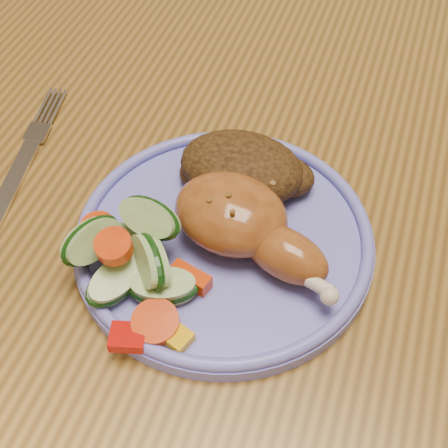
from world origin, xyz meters
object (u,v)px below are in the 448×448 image
(plate, at_px, (224,241))
(fork, at_px, (20,166))
(dining_table, at_px, (335,224))
(chair_far, at_px, (395,32))

(plate, relative_size, fork, 1.35)
(dining_table, relative_size, chair_far, 1.54)
(chair_far, bearing_deg, plate, -95.81)
(dining_table, xyz_separation_m, plate, (-0.08, -0.12, 0.09))
(chair_far, xyz_separation_m, fork, (-0.27, -0.72, 0.26))
(chair_far, height_order, fork, chair_far)
(dining_table, bearing_deg, chair_far, 90.00)
(dining_table, relative_size, fork, 7.98)
(chair_far, height_order, plate, chair_far)
(dining_table, xyz_separation_m, fork, (-0.27, -0.10, 0.09))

